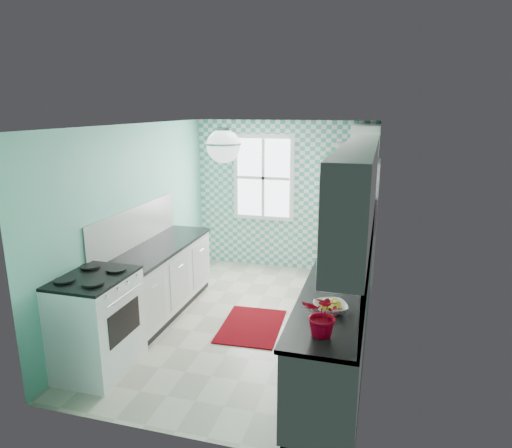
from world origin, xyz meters
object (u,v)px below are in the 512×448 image
(potted_plant, at_px, (324,315))
(microwave, at_px, (352,151))
(ceiling_light, at_px, (223,146))
(sink, at_px, (348,249))
(stove, at_px, (96,322))
(fridge, at_px, (348,222))
(fruit_bowl, at_px, (330,307))

(potted_plant, height_order, microwave, microwave)
(ceiling_light, relative_size, sink, 0.66)
(microwave, bearing_deg, stove, 52.83)
(stove, bearing_deg, sink, 37.96)
(fridge, height_order, sink, fridge)
(stove, bearing_deg, fruit_bowl, -0.22)
(stove, relative_size, microwave, 2.24)
(sink, bearing_deg, microwave, 97.60)
(fruit_bowl, distance_m, microwave, 3.39)
(sink, height_order, fruit_bowl, sink)
(fruit_bowl, bearing_deg, sink, 89.87)
(stove, relative_size, fruit_bowl, 3.50)
(ceiling_light, relative_size, potted_plant, 0.96)
(microwave, bearing_deg, potted_plant, 89.49)
(ceiling_light, relative_size, microwave, 0.76)
(ceiling_light, bearing_deg, stove, -150.80)
(stove, bearing_deg, potted_plant, -11.32)
(ceiling_light, height_order, potted_plant, ceiling_light)
(stove, xyz_separation_m, sink, (2.40, 1.98, 0.40))
(sink, xyz_separation_m, fruit_bowl, (-0.00, -1.92, 0.04))
(potted_plant, bearing_deg, ceiling_light, 137.84)
(microwave, bearing_deg, fridge, 51.38)
(fridge, xyz_separation_m, stove, (-2.31, -3.27, -0.43))
(fridge, relative_size, sink, 3.63)
(ceiling_light, xyz_separation_m, sink, (1.20, 1.31, -1.39))
(fridge, height_order, stove, fridge)
(sink, distance_m, microwave, 1.72)
(stove, distance_m, fruit_bowl, 2.44)
(fridge, bearing_deg, fruit_bowl, -87.20)
(ceiling_light, xyz_separation_m, potted_plant, (1.20, -1.09, -1.20))
(fridge, height_order, potted_plant, fridge)
(ceiling_light, distance_m, potted_plant, 2.02)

